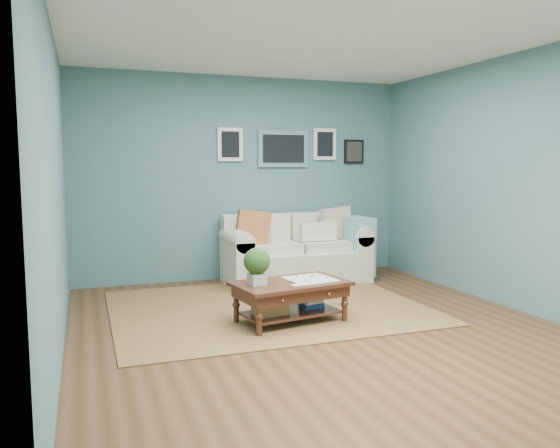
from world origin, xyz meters
name	(u,v)px	position (x,y,z in m)	size (l,w,h in m)	color
room_shell	(319,184)	(0.02, 0.06, 1.36)	(5.00, 5.02, 2.70)	brown
area_rug	(267,307)	(-0.23, 0.85, 0.01)	(3.24, 2.59, 0.01)	brown
loveseat	(301,251)	(0.64, 2.03, 0.40)	(1.91, 0.87, 0.98)	silver
coffee_table	(285,289)	(-0.24, 0.25, 0.34)	(1.17, 0.80, 0.76)	#351811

